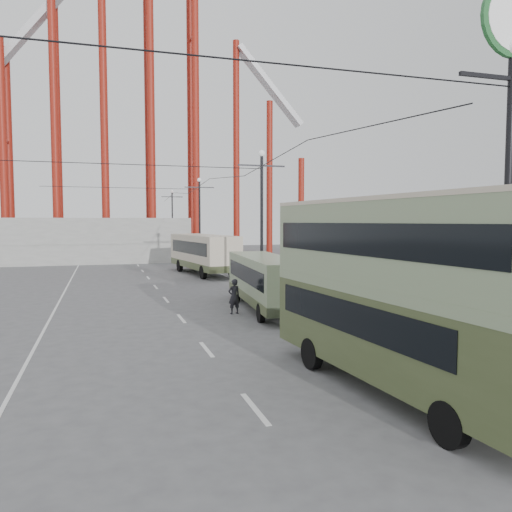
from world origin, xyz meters
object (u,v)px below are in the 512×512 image
object	(u,v)px
single_decker_green	(266,280)
lamp_post_near	(511,96)
double_decker_bus	(398,284)
pedestrian	(234,296)
single_decker_cream	(203,252)

from	to	relation	value
single_decker_green	lamp_post_near	bearing A→B (deg)	-77.34
lamp_post_near	double_decker_bus	bearing A→B (deg)	158.43
double_decker_bus	pedestrian	bearing A→B (deg)	91.22
single_decker_green	pedestrian	xyz separation A→B (m)	(-1.92, -0.77, -0.69)
double_decker_bus	pedestrian	xyz separation A→B (m)	(-1.30, 12.44, -2.08)
lamp_post_near	pedestrian	xyz separation A→B (m)	(-3.88, 13.46, -6.98)
double_decker_bus	single_decker_green	size ratio (longest dim) A/B	1.00
lamp_post_near	single_decker_cream	world-z (taller)	lamp_post_near
lamp_post_near	double_decker_bus	world-z (taller)	lamp_post_near
double_decker_bus	single_decker_cream	distance (m)	31.44
pedestrian	single_decker_cream	bearing A→B (deg)	-110.48
double_decker_bus	single_decker_cream	world-z (taller)	double_decker_bus
double_decker_bus	lamp_post_near	bearing A→B (deg)	-26.33
lamp_post_near	single_decker_green	xyz separation A→B (m)	(-1.96, 14.23, -6.29)
double_decker_bus	single_decker_green	bearing A→B (deg)	82.59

